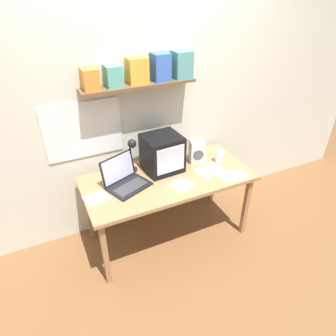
{
  "coord_description": "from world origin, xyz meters",
  "views": [
    {
      "loc": [
        -1.0,
        -2.09,
        2.28
      ],
      "look_at": [
        0.0,
        0.0,
        0.82
      ],
      "focal_mm": 32.0,
      "sensor_mm": 36.0,
      "label": 1
    }
  ],
  "objects_px": {
    "loose_paper_near_laptop": "(182,185)",
    "crt_monitor": "(162,153)",
    "desk_lamp": "(132,151)",
    "space_heater": "(197,151)",
    "printed_handout": "(96,198)",
    "open_notebook": "(210,170)",
    "laptop": "(124,179)",
    "corner_desk": "(168,182)",
    "loose_paper_near_monitor": "(234,175)",
    "juice_glass": "(219,157)"
  },
  "relations": [
    {
      "from": "corner_desk",
      "to": "space_heater",
      "type": "relative_size",
      "value": 6.76
    },
    {
      "from": "corner_desk",
      "to": "juice_glass",
      "type": "relative_size",
      "value": 12.12
    },
    {
      "from": "loose_paper_near_laptop",
      "to": "open_notebook",
      "type": "bearing_deg",
      "value": 16.14
    },
    {
      "from": "crt_monitor",
      "to": "printed_handout",
      "type": "xyz_separation_m",
      "value": [
        -0.7,
        -0.18,
        -0.17
      ]
    },
    {
      "from": "crt_monitor",
      "to": "printed_handout",
      "type": "distance_m",
      "value": 0.74
    },
    {
      "from": "corner_desk",
      "to": "laptop",
      "type": "distance_m",
      "value": 0.42
    },
    {
      "from": "juice_glass",
      "to": "open_notebook",
      "type": "distance_m",
      "value": 0.2
    },
    {
      "from": "desk_lamp",
      "to": "printed_handout",
      "type": "distance_m",
      "value": 0.54
    },
    {
      "from": "crt_monitor",
      "to": "juice_glass",
      "type": "relative_size",
      "value": 2.76
    },
    {
      "from": "crt_monitor",
      "to": "space_heater",
      "type": "relative_size",
      "value": 1.54
    },
    {
      "from": "crt_monitor",
      "to": "space_heater",
      "type": "xyz_separation_m",
      "value": [
        0.37,
        -0.01,
        -0.06
      ]
    },
    {
      "from": "corner_desk",
      "to": "desk_lamp",
      "type": "relative_size",
      "value": 4.51
    },
    {
      "from": "printed_handout",
      "to": "loose_paper_near_monitor",
      "type": "distance_m",
      "value": 1.27
    },
    {
      "from": "juice_glass",
      "to": "loose_paper_near_laptop",
      "type": "relative_size",
      "value": 0.54
    },
    {
      "from": "crt_monitor",
      "to": "laptop",
      "type": "xyz_separation_m",
      "value": [
        -0.41,
        -0.1,
        -0.11
      ]
    },
    {
      "from": "crt_monitor",
      "to": "space_heater",
      "type": "distance_m",
      "value": 0.38
    },
    {
      "from": "corner_desk",
      "to": "loose_paper_near_laptop",
      "type": "height_order",
      "value": "loose_paper_near_laptop"
    },
    {
      "from": "corner_desk",
      "to": "printed_handout",
      "type": "distance_m",
      "value": 0.69
    },
    {
      "from": "space_heater",
      "to": "corner_desk",
      "type": "bearing_deg",
      "value": -145.44
    },
    {
      "from": "crt_monitor",
      "to": "laptop",
      "type": "height_order",
      "value": "crt_monitor"
    },
    {
      "from": "corner_desk",
      "to": "open_notebook",
      "type": "relative_size",
      "value": 5.32
    },
    {
      "from": "open_notebook",
      "to": "laptop",
      "type": "bearing_deg",
      "value": 171.52
    },
    {
      "from": "desk_lamp",
      "to": "space_heater",
      "type": "height_order",
      "value": "desk_lamp"
    },
    {
      "from": "crt_monitor",
      "to": "loose_paper_near_laptop",
      "type": "relative_size",
      "value": 1.49
    },
    {
      "from": "laptop",
      "to": "corner_desk",
      "type": "bearing_deg",
      "value": -29.56
    },
    {
      "from": "desk_lamp",
      "to": "open_notebook",
      "type": "xyz_separation_m",
      "value": [
        0.68,
        -0.29,
        -0.22
      ]
    },
    {
      "from": "desk_lamp",
      "to": "loose_paper_near_laptop",
      "type": "bearing_deg",
      "value": -57.47
    },
    {
      "from": "juice_glass",
      "to": "printed_handout",
      "type": "height_order",
      "value": "juice_glass"
    },
    {
      "from": "loose_paper_near_laptop",
      "to": "space_heater",
      "type": "bearing_deg",
      "value": 43.62
    },
    {
      "from": "desk_lamp",
      "to": "printed_handout",
      "type": "relative_size",
      "value": 1.57
    },
    {
      "from": "corner_desk",
      "to": "loose_paper_near_laptop",
      "type": "xyz_separation_m",
      "value": [
        0.06,
        -0.17,
        0.06
      ]
    },
    {
      "from": "laptop",
      "to": "space_heater",
      "type": "bearing_deg",
      "value": -15.51
    },
    {
      "from": "crt_monitor",
      "to": "desk_lamp",
      "type": "height_order",
      "value": "crt_monitor"
    },
    {
      "from": "desk_lamp",
      "to": "printed_handout",
      "type": "xyz_separation_m",
      "value": [
        -0.42,
        -0.26,
        -0.22
      ]
    },
    {
      "from": "crt_monitor",
      "to": "juice_glass",
      "type": "xyz_separation_m",
      "value": [
        0.57,
        -0.12,
        -0.12
      ]
    },
    {
      "from": "crt_monitor",
      "to": "juice_glass",
      "type": "distance_m",
      "value": 0.59
    },
    {
      "from": "corner_desk",
      "to": "desk_lamp",
      "type": "xyz_separation_m",
      "value": [
        -0.26,
        0.23,
        0.29
      ]
    },
    {
      "from": "desk_lamp",
      "to": "loose_paper_near_monitor",
      "type": "xyz_separation_m",
      "value": [
        0.83,
        -0.47,
        -0.22
      ]
    },
    {
      "from": "crt_monitor",
      "to": "loose_paper_near_monitor",
      "type": "distance_m",
      "value": 0.7
    },
    {
      "from": "corner_desk",
      "to": "space_heater",
      "type": "bearing_deg",
      "value": 20.1
    },
    {
      "from": "printed_handout",
      "to": "loose_paper_near_laptop",
      "type": "height_order",
      "value": "same"
    },
    {
      "from": "desk_lamp",
      "to": "space_heater",
      "type": "xyz_separation_m",
      "value": [
        0.64,
        -0.09,
        -0.11
      ]
    },
    {
      "from": "laptop",
      "to": "desk_lamp",
      "type": "xyz_separation_m",
      "value": [
        0.14,
        0.17,
        0.16
      ]
    },
    {
      "from": "crt_monitor",
      "to": "desk_lamp",
      "type": "xyz_separation_m",
      "value": [
        -0.27,
        0.08,
        0.05
      ]
    },
    {
      "from": "corner_desk",
      "to": "desk_lamp",
      "type": "height_order",
      "value": "desk_lamp"
    },
    {
      "from": "loose_paper_near_laptop",
      "to": "crt_monitor",
      "type": "bearing_deg",
      "value": 98.07
    },
    {
      "from": "desk_lamp",
      "to": "space_heater",
      "type": "bearing_deg",
      "value": -14.02
    },
    {
      "from": "crt_monitor",
      "to": "open_notebook",
      "type": "bearing_deg",
      "value": -31.92
    },
    {
      "from": "crt_monitor",
      "to": "loose_paper_near_laptop",
      "type": "height_order",
      "value": "crt_monitor"
    },
    {
      "from": "printed_handout",
      "to": "loose_paper_near_monitor",
      "type": "bearing_deg",
      "value": -9.69
    }
  ]
}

